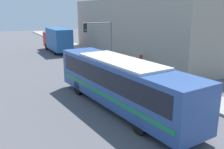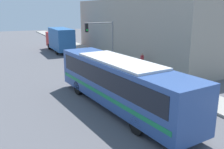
% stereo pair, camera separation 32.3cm
% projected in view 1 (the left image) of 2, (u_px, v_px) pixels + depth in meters
% --- Properties ---
extents(ground_plane, '(120.00, 120.00, 0.00)m').
position_uv_depth(ground_plane, '(116.00, 104.00, 16.20)').
color(ground_plane, '#515156').
extents(sidewalk, '(2.49, 70.00, 0.17)m').
position_uv_depth(sidewalk, '(86.00, 51.00, 35.89)').
color(sidewalk, gray).
rests_on(sidewalk, ground_plane).
extents(building_facade, '(6.00, 25.36, 7.10)m').
position_uv_depth(building_facade, '(135.00, 29.00, 31.46)').
color(building_facade, '#9E9384').
rests_on(building_facade, ground_plane).
extents(city_bus, '(3.56, 12.12, 3.08)m').
position_uv_depth(city_bus, '(120.00, 80.00, 15.15)').
color(city_bus, '#2D4C8C').
rests_on(city_bus, ground_plane).
extents(delivery_truck, '(2.27, 8.02, 3.35)m').
position_uv_depth(delivery_truck, '(57.00, 39.00, 35.16)').
color(delivery_truck, '#265999').
rests_on(delivery_truck, ground_plane).
extents(fire_hydrant, '(0.25, 0.34, 0.80)m').
position_uv_depth(fire_hydrant, '(143.00, 72.00, 22.18)').
color(fire_hydrant, gold).
rests_on(fire_hydrant, sidewalk).
extents(traffic_light_pole, '(3.28, 0.35, 4.52)m').
position_uv_depth(traffic_light_pole, '(101.00, 35.00, 26.58)').
color(traffic_light_pole, slate).
rests_on(traffic_light_pole, sidewalk).
extents(parking_meter, '(0.14, 0.14, 1.32)m').
position_uv_depth(parking_meter, '(118.00, 58.00, 25.94)').
color(parking_meter, slate).
rests_on(parking_meter, sidewalk).
extents(pedestrian_near_corner, '(0.34, 0.34, 1.63)m').
position_uv_depth(pedestrian_near_corner, '(141.00, 61.00, 24.47)').
color(pedestrian_near_corner, slate).
rests_on(pedestrian_near_corner, sidewalk).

